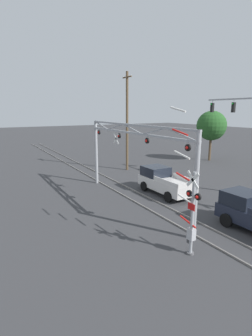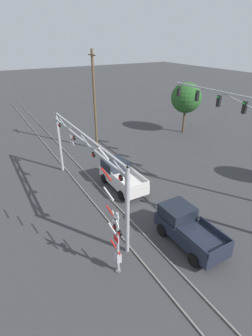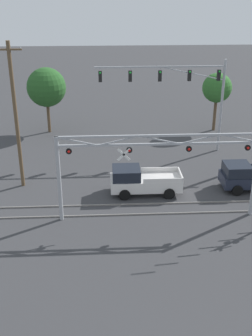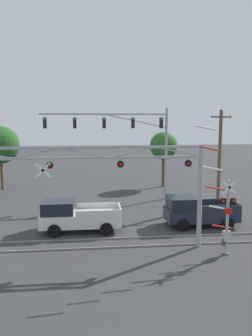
{
  "view_description": "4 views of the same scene",
  "coord_description": "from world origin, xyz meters",
  "px_view_note": "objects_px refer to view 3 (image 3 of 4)",
  "views": [
    {
      "loc": [
        15.94,
        5.61,
        6.83
      ],
      "look_at": [
        0.3,
        14.67,
        2.83
      ],
      "focal_mm": 28.0,
      "sensor_mm": 36.0,
      "label": 1
    },
    {
      "loc": [
        17.07,
        9.06,
        12.1
      ],
      "look_at": [
        1.71,
        17.99,
        3.1
      ],
      "focal_mm": 28.0,
      "sensor_mm": 36.0,
      "label": 2
    },
    {
      "loc": [
        -3.44,
        -9.29,
        14.55
      ],
      "look_at": [
        -2.02,
        16.83,
        2.99
      ],
      "focal_mm": 45.0,
      "sensor_mm": 36.0,
      "label": 3
    },
    {
      "loc": [
        0.3,
        -2.27,
        7.16
      ],
      "look_at": [
        2.41,
        17.3,
        4.4
      ],
      "focal_mm": 35.0,
      "sensor_mm": 36.0,
      "label": 4
    }
  ],
  "objects_px": {
    "utility_pole_left": "(16,116)",
    "pickup_truck_lead": "(141,181)",
    "crossing_gantry": "(159,161)",
    "pickup_truck_following": "(250,177)",
    "traffic_signal_span": "(188,87)",
    "background_tree_beyond_span": "(46,87)",
    "background_tree_far_left_verge": "(217,88)"
  },
  "relations": [
    {
      "from": "utility_pole_left",
      "to": "background_tree_far_left_verge",
      "type": "relative_size",
      "value": 1.79
    },
    {
      "from": "pickup_truck_lead",
      "to": "background_tree_far_left_verge",
      "type": "distance_m",
      "value": 17.32
    },
    {
      "from": "crossing_gantry",
      "to": "utility_pole_left",
      "type": "height_order",
      "value": "utility_pole_left"
    },
    {
      "from": "traffic_signal_span",
      "to": "crossing_gantry",
      "type": "bearing_deg",
      "value": -108.61
    },
    {
      "from": "crossing_gantry",
      "to": "background_tree_far_left_verge",
      "type": "height_order",
      "value": "background_tree_far_left_verge"
    },
    {
      "from": "traffic_signal_span",
      "to": "pickup_truck_lead",
      "type": "bearing_deg",
      "value": -119.58
    },
    {
      "from": "crossing_gantry",
      "to": "pickup_truck_following",
      "type": "relative_size",
      "value": 2.65
    },
    {
      "from": "crossing_gantry",
      "to": "utility_pole_left",
      "type": "xyz_separation_m",
      "value": [
        -9.85,
        5.36,
        1.56
      ]
    },
    {
      "from": "traffic_signal_span",
      "to": "utility_pole_left",
      "type": "height_order",
      "value": "utility_pole_left"
    },
    {
      "from": "pickup_truck_lead",
      "to": "background_tree_far_left_verge",
      "type": "bearing_deg",
      "value": 57.72
    },
    {
      "from": "crossing_gantry",
      "to": "background_tree_beyond_span",
      "type": "relative_size",
      "value": 1.93
    },
    {
      "from": "crossing_gantry",
      "to": "traffic_signal_span",
      "type": "distance_m",
      "value": 12.8
    },
    {
      "from": "background_tree_beyond_span",
      "to": "background_tree_far_left_verge",
      "type": "height_order",
      "value": "background_tree_beyond_span"
    },
    {
      "from": "crossing_gantry",
      "to": "traffic_signal_span",
      "type": "bearing_deg",
      "value": 71.39
    },
    {
      "from": "traffic_signal_span",
      "to": "pickup_truck_following",
      "type": "bearing_deg",
      "value": -66.53
    },
    {
      "from": "background_tree_beyond_span",
      "to": "crossing_gantry",
      "type": "bearing_deg",
      "value": -63.17
    },
    {
      "from": "crossing_gantry",
      "to": "pickup_truck_following",
      "type": "bearing_deg",
      "value": 26.78
    },
    {
      "from": "utility_pole_left",
      "to": "background_tree_beyond_span",
      "type": "bearing_deg",
      "value": 87.22
    },
    {
      "from": "pickup_truck_following",
      "to": "background_tree_far_left_verge",
      "type": "xyz_separation_m",
      "value": [
        0.74,
        14.08,
        3.52
      ]
    },
    {
      "from": "pickup_truck_following",
      "to": "utility_pole_left",
      "type": "xyz_separation_m",
      "value": [
        -17.43,
        1.53,
        4.6
      ]
    },
    {
      "from": "utility_pole_left",
      "to": "pickup_truck_lead",
      "type": "bearing_deg",
      "value": -11.1
    },
    {
      "from": "pickup_truck_lead",
      "to": "background_tree_beyond_span",
      "type": "distance_m",
      "value": 17.36
    },
    {
      "from": "crossing_gantry",
      "to": "pickup_truck_lead",
      "type": "bearing_deg",
      "value": 101.71
    },
    {
      "from": "crossing_gantry",
      "to": "pickup_truck_following",
      "type": "distance_m",
      "value": 9.02
    },
    {
      "from": "background_tree_beyond_span",
      "to": "traffic_signal_span",
      "type": "bearing_deg",
      "value": -25.26
    },
    {
      "from": "background_tree_far_left_verge",
      "to": "crossing_gantry",
      "type": "bearing_deg",
      "value": -114.91
    },
    {
      "from": "background_tree_beyond_span",
      "to": "background_tree_far_left_verge",
      "type": "distance_m",
      "value": 17.55
    },
    {
      "from": "traffic_signal_span",
      "to": "background_tree_beyond_span",
      "type": "height_order",
      "value": "traffic_signal_span"
    },
    {
      "from": "pickup_truck_following",
      "to": "utility_pole_left",
      "type": "distance_m",
      "value": 18.09
    },
    {
      "from": "traffic_signal_span",
      "to": "utility_pole_left",
      "type": "bearing_deg",
      "value": -154.5
    },
    {
      "from": "crossing_gantry",
      "to": "pickup_truck_lead",
      "type": "distance_m",
      "value": 4.75
    },
    {
      "from": "utility_pole_left",
      "to": "background_tree_far_left_verge",
      "type": "bearing_deg",
      "value": 34.63
    }
  ]
}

